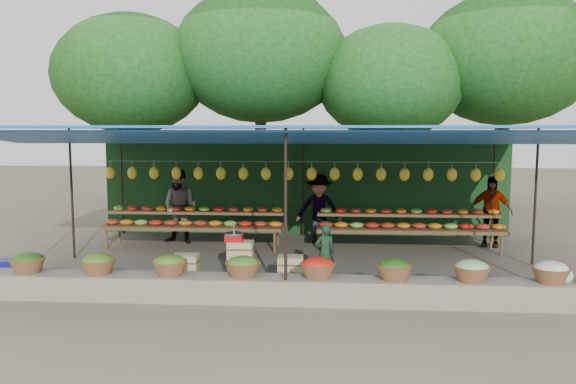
# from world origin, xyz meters

# --- Properties ---
(ground) EXTENTS (60.00, 60.00, 0.00)m
(ground) POSITION_xyz_m (0.00, 0.00, 0.00)
(ground) COLOR brown
(ground) RESTS_ON ground
(stone_curb) EXTENTS (10.60, 0.55, 0.40)m
(stone_curb) POSITION_xyz_m (0.00, -2.75, 0.20)
(stone_curb) COLOR gray
(stone_curb) RESTS_ON ground
(stall_canopy) EXTENTS (10.80, 6.60, 2.82)m
(stall_canopy) POSITION_xyz_m (0.00, 0.07, 2.68)
(stall_canopy) COLOR black
(stall_canopy) RESTS_ON ground
(produce_baskets) EXTENTS (8.98, 0.58, 0.34)m
(produce_baskets) POSITION_xyz_m (-0.10, -2.75, 0.56)
(produce_baskets) COLOR brown
(produce_baskets) RESTS_ON stone_curb
(netting_backdrop) EXTENTS (10.60, 0.06, 2.50)m
(netting_backdrop) POSITION_xyz_m (0.00, 3.15, 1.25)
(netting_backdrop) COLOR #18441F
(netting_backdrop) RESTS_ON ground
(tree_row) EXTENTS (16.51, 5.50, 7.12)m
(tree_row) POSITION_xyz_m (0.50, 6.09, 4.70)
(tree_row) COLOR #3D2A16
(tree_row) RESTS_ON ground
(fruit_table_left) EXTENTS (4.21, 0.95, 0.93)m
(fruit_table_left) POSITION_xyz_m (-2.49, 1.35, 0.61)
(fruit_table_left) COLOR #4D3A1E
(fruit_table_left) RESTS_ON ground
(fruit_table_right) EXTENTS (4.21, 0.95, 0.93)m
(fruit_table_right) POSITION_xyz_m (2.51, 1.35, 0.61)
(fruit_table_right) COLOR #4D3A1E
(fruit_table_right) RESTS_ON ground
(crate_counter) EXTENTS (2.36, 0.35, 0.77)m
(crate_counter) POSITION_xyz_m (-0.93, -1.72, 0.31)
(crate_counter) COLOR tan
(crate_counter) RESTS_ON ground
(weighing_scale) EXTENTS (0.33, 0.33, 0.35)m
(weighing_scale) POSITION_xyz_m (-1.02, -1.72, 0.85)
(weighing_scale) COLOR red
(weighing_scale) RESTS_ON crate_counter
(vendor_seated) EXTENTS (0.45, 0.37, 1.05)m
(vendor_seated) POSITION_xyz_m (0.60, -1.46, 0.53)
(vendor_seated) COLOR #17331E
(vendor_seated) RESTS_ON ground
(customer_left) EXTENTS (1.00, 0.85, 1.80)m
(customer_left) POSITION_xyz_m (-2.93, 1.75, 0.90)
(customer_left) COLOR slate
(customer_left) RESTS_ON ground
(customer_mid) EXTENTS (1.11, 0.67, 1.69)m
(customer_mid) POSITION_xyz_m (0.43, 2.00, 0.84)
(customer_mid) COLOR slate
(customer_mid) RESTS_ON ground
(customer_right) EXTENTS (1.06, 0.67, 1.67)m
(customer_right) POSITION_xyz_m (4.47, 1.90, 0.84)
(customer_right) COLOR slate
(customer_right) RESTS_ON ground
(blue_crate_back) EXTENTS (0.61, 0.54, 0.30)m
(blue_crate_back) POSITION_xyz_m (-5.49, -1.52, 0.15)
(blue_crate_back) COLOR navy
(blue_crate_back) RESTS_ON ground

